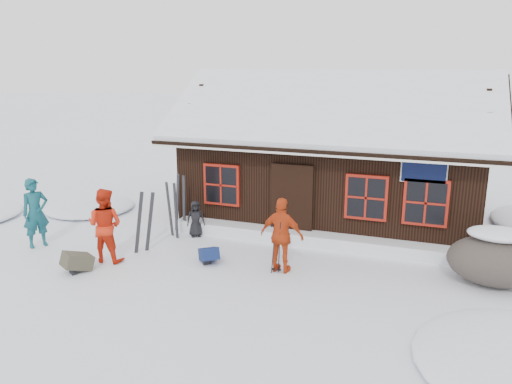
% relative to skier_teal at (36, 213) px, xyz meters
% --- Properties ---
extents(ground, '(120.00, 120.00, 0.00)m').
position_rel_skier_teal_xyz_m(ground, '(5.08, 0.22, -0.89)').
color(ground, white).
rests_on(ground, ground).
extents(mountain_hut, '(8.90, 6.09, 4.42)m').
position_rel_skier_teal_xyz_m(mountain_hut, '(6.58, 5.20, 0.68)').
color(mountain_hut, black).
rests_on(mountain_hut, ground).
extents(snow_drift, '(7.60, 0.60, 0.35)m').
position_rel_skier_teal_xyz_m(snow_drift, '(6.58, 2.47, -0.72)').
color(snow_drift, white).
rests_on(snow_drift, ground).
extents(snow_mounds, '(20.60, 13.20, 0.48)m').
position_rel_skier_teal_xyz_m(snow_mounds, '(6.74, 2.08, -0.89)').
color(snow_mounds, white).
rests_on(snow_mounds, ground).
extents(skier_teal, '(0.69, 0.78, 1.78)m').
position_rel_skier_teal_xyz_m(skier_teal, '(0.00, 0.00, 0.00)').
color(skier_teal, '#124B56').
rests_on(skier_teal, ground).
extents(skier_orange_left, '(0.92, 0.75, 1.77)m').
position_rel_skier_teal_xyz_m(skier_orange_left, '(2.25, -0.21, -0.01)').
color(skier_orange_left, red).
rests_on(skier_orange_left, ground).
extents(skier_orange_right, '(1.04, 0.50, 1.72)m').
position_rel_skier_teal_xyz_m(skier_orange_right, '(6.35, 0.58, -0.03)').
color(skier_orange_right, '#C43C14').
rests_on(skier_orange_right, ground).
extents(skier_crouched, '(0.58, 0.53, 0.99)m').
position_rel_skier_teal_xyz_m(skier_crouched, '(3.46, 2.07, -0.39)').
color(skier_crouched, black).
rests_on(skier_crouched, ground).
extents(boulder, '(1.91, 1.43, 1.13)m').
position_rel_skier_teal_xyz_m(boulder, '(10.76, 1.48, -0.33)').
color(boulder, '#4B423C').
rests_on(boulder, ground).
extents(ski_pair_left, '(0.50, 0.33, 1.58)m').
position_rel_skier_teal_xyz_m(ski_pair_left, '(2.79, 0.62, -0.15)').
color(ski_pair_left, black).
rests_on(ski_pair_left, ground).
extents(ski_pair_mid, '(0.43, 0.19, 1.55)m').
position_rel_skier_teal_xyz_m(ski_pair_mid, '(2.89, 1.84, -0.17)').
color(ski_pair_mid, black).
rests_on(ski_pair_mid, ground).
extents(ski_pair_right, '(0.46, 0.20, 1.68)m').
position_rel_skier_teal_xyz_m(ski_pair_right, '(2.89, 2.31, -0.10)').
color(ski_pair_right, black).
rests_on(ski_pair_right, ground).
extents(ski_poles, '(0.22, 0.11, 1.26)m').
position_rel_skier_teal_xyz_m(ski_poles, '(6.26, 0.47, -0.30)').
color(ski_poles, black).
rests_on(ski_poles, ground).
extents(backpack_blue, '(0.64, 0.66, 0.29)m').
position_rel_skier_teal_xyz_m(backpack_blue, '(4.59, 0.50, -0.75)').
color(backpack_blue, '#122050').
rests_on(backpack_blue, ground).
extents(backpack_olive, '(0.69, 0.75, 0.33)m').
position_rel_skier_teal_xyz_m(backpack_olive, '(2.01, -0.98, -0.73)').
color(backpack_olive, '#413D2E').
rests_on(backpack_olive, ground).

